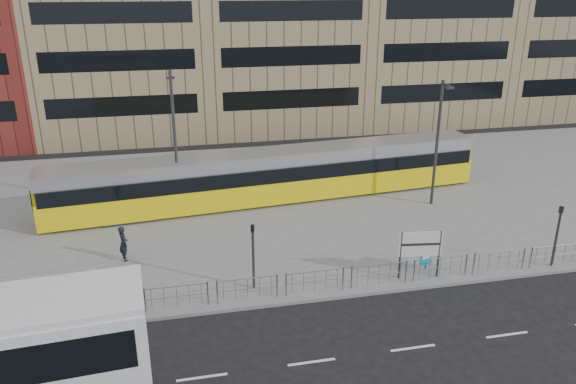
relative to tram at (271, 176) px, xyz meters
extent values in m
plane|color=black|center=(0.50, -11.90, -1.76)|extent=(120.00, 120.00, 0.00)
cube|color=slate|center=(0.50, 0.10, -1.68)|extent=(64.00, 24.00, 0.15)
cube|color=gray|center=(0.50, -11.85, -1.68)|extent=(64.00, 0.25, 0.17)
cube|color=#957F60|center=(-9.50, 22.10, 9.24)|extent=(14.00, 16.00, 22.00)
cube|color=#957F60|center=(18.50, 22.10, 8.74)|extent=(14.00, 16.00, 21.00)
cylinder|color=gray|center=(2.50, -11.40, -0.56)|extent=(32.00, 0.05, 0.05)
cylinder|color=gray|center=(2.50, -11.40, -1.06)|extent=(32.00, 0.04, 0.04)
cube|color=white|center=(1.50, -15.90, -1.75)|extent=(62.00, 0.12, 0.01)
cube|color=yellow|center=(0.00, 0.00, -0.68)|extent=(27.31, 5.23, 1.55)
cube|color=black|center=(0.00, 0.00, 0.38)|extent=(26.92, 5.23, 0.87)
cube|color=#B6B6BC|center=(0.00, 0.00, 1.21)|extent=(27.29, 5.02, 0.78)
cube|color=yellow|center=(12.95, 1.28, -0.05)|extent=(1.37, 2.29, 2.52)
cube|color=yellow|center=(-12.95, -1.28, -0.05)|extent=(1.37, 2.29, 2.52)
cylinder|color=#2D2D30|center=(0.00, 0.00, 0.04)|extent=(2.53, 2.53, 2.91)
cube|color=#2D2D30|center=(8.70, 0.86, -1.36)|extent=(3.14, 2.72, 0.49)
cube|color=#2D2D30|center=(-8.70, -0.86, -1.36)|extent=(3.14, 2.72, 0.49)
cylinder|color=#2D2D30|center=(3.95, -10.97, -0.45)|extent=(0.10, 0.10, 2.32)
cylinder|color=#2D2D30|center=(5.75, -11.22, -0.45)|extent=(0.10, 0.10, 2.32)
cube|color=white|center=(4.85, -11.10, 0.11)|extent=(2.01, 0.36, 1.21)
cylinder|color=#2D2D30|center=(5.50, -10.51, -1.22)|extent=(0.06, 0.06, 0.77)
cube|color=#0C8FB3|center=(5.50, -10.51, -0.75)|extent=(0.74, 0.32, 1.15)
cube|color=white|center=(5.50, -10.54, -0.75)|extent=(0.45, 0.18, 0.48)
imported|color=black|center=(-8.61, -6.40, -0.71)|extent=(0.61, 0.76, 1.80)
cylinder|color=#2D2D30|center=(-2.77, -10.41, -0.11)|extent=(0.12, 0.12, 3.00)
imported|color=#2D2D30|center=(-2.77, -10.41, 0.99)|extent=(0.22, 0.24, 1.00)
cylinder|color=#2D2D30|center=(11.70, -11.40, -0.11)|extent=(0.12, 0.12, 3.00)
imported|color=#2D2D30|center=(11.70, -11.40, 0.99)|extent=(0.22, 0.24, 1.00)
cylinder|color=#2D2D30|center=(-5.72, -1.08, 2.62)|extent=(0.18, 0.18, 8.46)
cylinder|color=#2D2D30|center=(-5.72, -1.48, 6.65)|extent=(0.14, 0.90, 0.14)
cube|color=#2D2D30|center=(-5.72, -1.93, 6.55)|extent=(0.45, 0.20, 0.12)
cylinder|color=#2D2D30|center=(9.57, -2.69, 2.21)|extent=(0.18, 0.18, 7.63)
cylinder|color=#2D2D30|center=(9.57, -3.09, 5.82)|extent=(0.14, 0.90, 0.14)
cube|color=#2D2D30|center=(9.57, -3.54, 5.72)|extent=(0.45, 0.20, 0.12)
camera|label=1|loc=(-5.96, -32.38, 11.42)|focal=35.00mm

